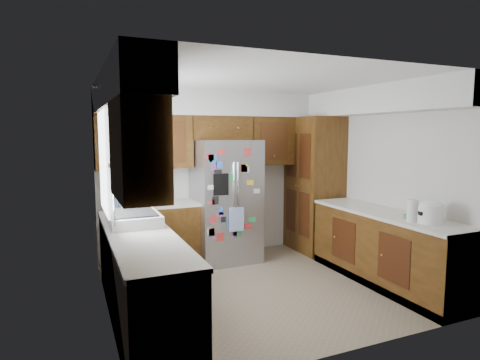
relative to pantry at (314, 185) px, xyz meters
name	(u,v)px	position (x,y,z in m)	size (l,w,h in m)	color
floor	(262,288)	(-1.50, -1.15, -1.07)	(3.60, 3.60, 0.00)	gray
room_shell	(242,139)	(-1.61, -0.79, 0.75)	(3.64, 3.24, 2.52)	beige
left_counter_run	(149,268)	(-2.86, -1.12, -0.65)	(1.36, 3.20, 0.92)	#3C240B
right_counter_run	(385,251)	(0.00, -1.62, -0.65)	(0.63, 2.25, 0.92)	#3C240B
pantry	(314,185)	(0.00, 0.00, 0.00)	(0.60, 0.90, 2.15)	#3C240B
fridge	(226,201)	(-1.50, 0.05, -0.17)	(0.90, 0.79, 1.80)	gray
bridge_cabinet	(220,128)	(-1.50, 0.28, 0.90)	(0.96, 0.34, 0.35)	#3C240B
fridge_top_items	(216,108)	(-1.57, 0.29, 1.20)	(0.67, 0.31, 0.29)	#1634CB
sink_assembly	(134,218)	(-3.00, -1.05, -0.09)	(0.52, 0.70, 0.37)	white
left_counter_clutter	(130,202)	(-2.95, -0.35, -0.02)	(0.37, 0.88, 0.38)	black
rice_cooker	(430,211)	(0.00, -2.27, -0.02)	(0.30, 0.29, 0.25)	white
paper_towel	(412,211)	(-0.15, -2.16, -0.03)	(0.11, 0.11, 0.25)	white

